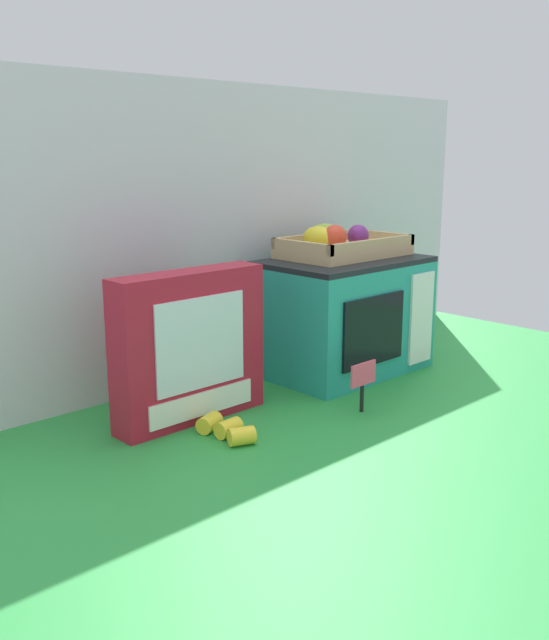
% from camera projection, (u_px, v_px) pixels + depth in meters
% --- Properties ---
extents(ground_plane, '(1.70, 1.70, 0.00)m').
position_uv_depth(ground_plane, '(307.00, 388.00, 1.53)').
color(ground_plane, green).
rests_on(ground_plane, ground).
extents(display_back_panel, '(1.61, 0.03, 0.64)m').
position_uv_depth(display_back_panel, '(236.00, 230.00, 1.62)').
color(display_back_panel, silver).
rests_on(display_back_panel, ground).
extents(toy_microwave, '(0.37, 0.25, 0.26)m').
position_uv_depth(toy_microwave, '(344.00, 315.00, 1.63)').
color(toy_microwave, teal).
rests_on(toy_microwave, ground).
extents(food_groups_crate, '(0.29, 0.20, 0.08)m').
position_uv_depth(food_groups_crate, '(340.00, 245.00, 1.63)').
color(food_groups_crate, tan).
rests_on(food_groups_crate, toy_microwave).
extents(cookie_set_box, '(0.31, 0.07, 0.29)m').
position_uv_depth(cookie_set_box, '(190.00, 347.00, 1.32)').
color(cookie_set_box, '#B2192D').
rests_on(cookie_set_box, ground).
extents(price_sign, '(0.07, 0.01, 0.10)m').
position_uv_depth(price_sign, '(363.00, 379.00, 1.37)').
color(price_sign, black).
rests_on(price_sign, ground).
extents(loose_toy_banana, '(0.06, 0.13, 0.03)m').
position_uv_depth(loose_toy_banana, '(226.00, 429.00, 1.26)').
color(loose_toy_banana, yellow).
rests_on(loose_toy_banana, ground).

